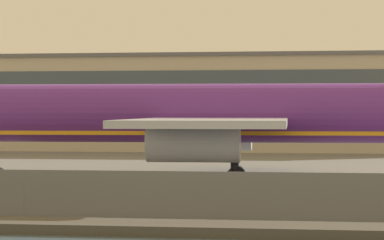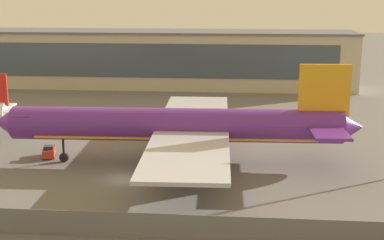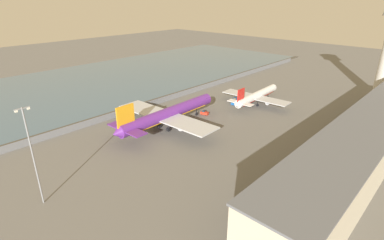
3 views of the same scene
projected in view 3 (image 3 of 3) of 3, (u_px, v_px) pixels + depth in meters
ground_plane at (169, 118)px, 121.18m from camera, size 500.00×500.00×0.00m
waterfront_lagoon at (82, 85)px, 165.90m from camera, size 320.00×98.00×0.01m
shoreline_seawall at (138, 106)px, 134.00m from camera, size 320.00×3.00×0.50m
perimeter_fence at (144, 106)px, 130.76m from camera, size 280.00×0.10×2.60m
cargo_jet_purple at (168, 114)px, 110.30m from camera, size 49.99×42.99×13.94m
passenger_jet_white_red at (256, 96)px, 134.83m from camera, size 36.56×31.40×10.50m
baggage_tug at (204, 113)px, 124.09m from camera, size 2.34×3.49×1.80m
ops_van at (235, 101)px, 136.63m from camera, size 5.60×3.68×2.48m
terminal_building at (368, 138)px, 88.23m from camera, size 119.65×15.16×13.66m
apron_light_mast_apron_west at (32, 153)px, 66.39m from camera, size 3.20×0.40×24.26m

